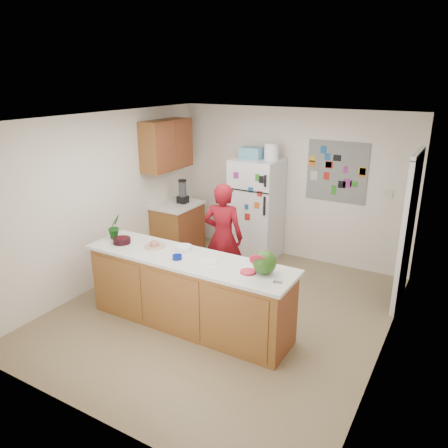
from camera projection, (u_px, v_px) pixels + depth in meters
The scene contains 26 objects.
floor at pixel (223, 312), 5.82m from camera, with size 4.00×4.50×0.02m, color brown.
wall_back at pixel (291, 185), 7.26m from camera, with size 4.00×0.02×2.50m, color beige.
wall_left at pixel (104, 200), 6.36m from camera, with size 0.02×4.50×2.50m, color beige.
wall_right at pixel (393, 253), 4.46m from camera, with size 0.02×4.50×2.50m, color beige.
ceiling at pixel (223, 118), 5.00m from camera, with size 4.00×4.50×0.02m, color white.
doorway at pixel (409, 232), 5.73m from camera, with size 0.03×0.85×2.04m, color black.
peninsula_base at pixel (189, 293), 5.35m from camera, with size 2.60×0.62×0.88m, color brown.
peninsula_top at pixel (188, 259), 5.21m from camera, with size 2.68×0.70×0.04m, color silver.
side_counter_base at pixel (178, 230), 7.58m from camera, with size 0.60×0.80×0.86m, color brown.
side_counter_top at pixel (177, 205), 7.43m from camera, with size 0.64×0.84×0.04m, color silver.
upper_cabinets at pixel (167, 145), 7.13m from camera, with size 0.35×1.00×0.80m, color brown.
refrigerator at pixel (256, 209), 7.29m from camera, with size 0.75×0.70×1.70m, color silver.
fridge_top_bin at pixel (252, 153), 7.04m from camera, with size 0.35×0.28×0.18m, color #5999B2.
photo_collage at pixel (337, 172), 6.79m from camera, with size 0.95×0.01×0.95m, color slate.
person at pixel (223, 237), 6.21m from camera, with size 0.58×0.38×1.58m, color maroon.
blender_appliance at pixel (183, 192), 7.42m from camera, with size 0.13×0.13×0.38m, color black.
cutting_board at pixel (258, 273), 4.76m from camera, with size 0.40×0.30×0.01m, color white.
watermelon at pixel (264, 262), 4.70m from camera, with size 0.26×0.26×0.26m, color #215F11.
watermelon_slice at pixel (248, 272), 4.76m from camera, with size 0.17×0.17×0.02m, color red.
cherry_bowl at pixel (122, 241), 5.62m from camera, with size 0.22×0.22×0.07m, color black.
white_bowl at pixel (184, 248), 5.39m from camera, with size 0.20×0.20×0.06m, color silver.
cobalt_bowl at pixel (177, 257), 5.14m from camera, with size 0.11×0.11×0.05m, color navy.
plate at pixel (155, 246), 5.52m from camera, with size 0.26×0.26×0.02m, color tan.
paper_towel at pixel (209, 262), 5.05m from camera, with size 0.19×0.16×0.02m, color white.
keys at pixel (278, 282), 4.55m from camera, with size 0.10×0.04×0.01m, color gray.
potted_plant at pixel (114, 227), 5.76m from camera, with size 0.18×0.14×0.32m, color #154717.
Camera 1 is at (2.57, -4.43, 2.97)m, focal length 35.00 mm.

